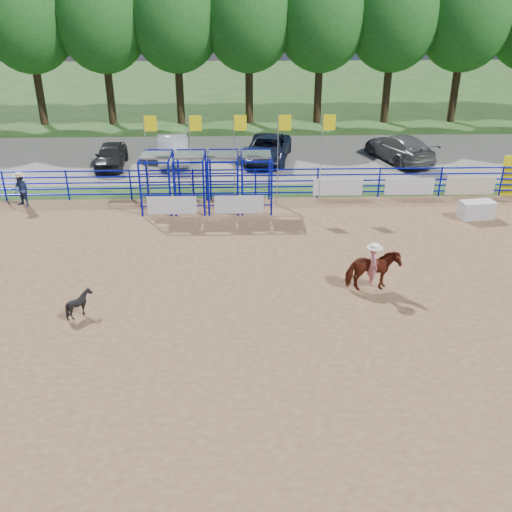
{
  "coord_description": "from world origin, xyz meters",
  "views": [
    {
      "loc": [
        -0.74,
        -16.16,
        9.76
      ],
      "look_at": [
        -0.24,
        1.0,
        1.3
      ],
      "focal_mm": 40.0,
      "sensor_mm": 36.0,
      "label": 1
    }
  ],
  "objects_px": {
    "car_b": "(173,148)",
    "car_c": "(268,149)",
    "announcer_table": "(476,210)",
    "spectator_cowboy": "(21,190)",
    "horse_and_rider": "(373,268)",
    "calf": "(79,304)",
    "car_d": "(399,148)",
    "car_a": "(111,155)"
  },
  "relations": [
    {
      "from": "car_b",
      "to": "car_c",
      "type": "relative_size",
      "value": 0.95
    },
    {
      "from": "announcer_table",
      "to": "car_b",
      "type": "bearing_deg",
      "value": 147.35
    },
    {
      "from": "spectator_cowboy",
      "to": "horse_and_rider",
      "type": "bearing_deg",
      "value": -29.87
    },
    {
      "from": "spectator_cowboy",
      "to": "car_c",
      "type": "distance_m",
      "value": 13.72
    },
    {
      "from": "calf",
      "to": "car_b",
      "type": "bearing_deg",
      "value": -8.34
    },
    {
      "from": "horse_and_rider",
      "to": "car_b",
      "type": "xyz_separation_m",
      "value": [
        -8.32,
        15.52,
        -0.06
      ]
    },
    {
      "from": "announcer_table",
      "to": "car_b",
      "type": "height_order",
      "value": "car_b"
    },
    {
      "from": "spectator_cowboy",
      "to": "car_d",
      "type": "bearing_deg",
      "value": 19.33
    },
    {
      "from": "horse_and_rider",
      "to": "spectator_cowboy",
      "type": "xyz_separation_m",
      "value": [
        -14.62,
        8.4,
        -0.05
      ]
    },
    {
      "from": "car_a",
      "to": "spectator_cowboy",
      "type": "bearing_deg",
      "value": -119.06
    },
    {
      "from": "announcer_table",
      "to": "car_a",
      "type": "bearing_deg",
      "value": 155.29
    },
    {
      "from": "calf",
      "to": "spectator_cowboy",
      "type": "bearing_deg",
      "value": 23.23
    },
    {
      "from": "car_d",
      "to": "calf",
      "type": "bearing_deg",
      "value": 30.93
    },
    {
      "from": "car_c",
      "to": "announcer_table",
      "type": "bearing_deg",
      "value": -34.9
    },
    {
      "from": "horse_and_rider",
      "to": "car_a",
      "type": "height_order",
      "value": "horse_and_rider"
    },
    {
      "from": "announcer_table",
      "to": "car_d",
      "type": "xyz_separation_m",
      "value": [
        -1.22,
        8.9,
        0.35
      ]
    },
    {
      "from": "spectator_cowboy",
      "to": "car_d",
      "type": "xyz_separation_m",
      "value": [
        19.45,
        6.82,
        -0.06
      ]
    },
    {
      "from": "car_a",
      "to": "announcer_table",
      "type": "bearing_deg",
      "value": -28.13
    },
    {
      "from": "car_d",
      "to": "car_c",
      "type": "bearing_deg",
      "value": -19.46
    },
    {
      "from": "car_a",
      "to": "car_c",
      "type": "xyz_separation_m",
      "value": [
        8.87,
        0.92,
        0.05
      ]
    },
    {
      "from": "announcer_table",
      "to": "car_c",
      "type": "xyz_separation_m",
      "value": [
        -8.87,
        9.09,
        0.31
      ]
    },
    {
      "from": "announcer_table",
      "to": "car_b",
      "type": "distance_m",
      "value": 17.06
    },
    {
      "from": "calf",
      "to": "car_c",
      "type": "height_order",
      "value": "car_c"
    },
    {
      "from": "car_a",
      "to": "car_b",
      "type": "distance_m",
      "value": 3.54
    },
    {
      "from": "announcer_table",
      "to": "horse_and_rider",
      "type": "bearing_deg",
      "value": -133.73
    },
    {
      "from": "car_d",
      "to": "spectator_cowboy",
      "type": "bearing_deg",
      "value": 1.24
    },
    {
      "from": "announcer_table",
      "to": "calf",
      "type": "distance_m",
      "value": 17.42
    },
    {
      "from": "horse_and_rider",
      "to": "calf",
      "type": "distance_m",
      "value": 9.7
    },
    {
      "from": "horse_and_rider",
      "to": "car_a",
      "type": "xyz_separation_m",
      "value": [
        -11.71,
        14.48,
        -0.2
      ]
    },
    {
      "from": "car_b",
      "to": "horse_and_rider",
      "type": "bearing_deg",
      "value": 112.06
    },
    {
      "from": "car_b",
      "to": "car_a",
      "type": "bearing_deg",
      "value": 10.85
    },
    {
      "from": "horse_and_rider",
      "to": "car_b",
      "type": "distance_m",
      "value": 17.61
    },
    {
      "from": "horse_and_rider",
      "to": "car_c",
      "type": "height_order",
      "value": "horse_and_rider"
    },
    {
      "from": "announcer_table",
      "to": "car_b",
      "type": "relative_size",
      "value": 0.3
    },
    {
      "from": "spectator_cowboy",
      "to": "car_b",
      "type": "height_order",
      "value": "spectator_cowboy"
    },
    {
      "from": "calf",
      "to": "car_d",
      "type": "relative_size",
      "value": 0.17
    },
    {
      "from": "car_b",
      "to": "calf",
      "type": "bearing_deg",
      "value": 79.56
    },
    {
      "from": "calf",
      "to": "car_a",
      "type": "relative_size",
      "value": 0.22
    },
    {
      "from": "car_c",
      "to": "car_d",
      "type": "xyz_separation_m",
      "value": [
        7.66,
        -0.18,
        0.05
      ]
    },
    {
      "from": "calf",
      "to": "car_b",
      "type": "height_order",
      "value": "car_b"
    },
    {
      "from": "car_b",
      "to": "car_d",
      "type": "relative_size",
      "value": 0.93
    },
    {
      "from": "horse_and_rider",
      "to": "spectator_cowboy",
      "type": "relative_size",
      "value": 1.51
    }
  ]
}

